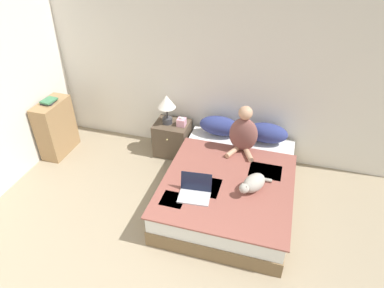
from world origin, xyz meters
The scene contains 12 objects.
wall_back centered at (0.00, 3.53, 1.27)m, with size 5.69×0.05×2.55m.
bed centered at (0.55, 2.45, 0.21)m, with size 1.54×2.01×0.43m.
pillow_near centered at (0.21, 3.29, 0.57)m, with size 0.57×0.29×0.27m.
pillow_far centered at (0.88, 3.29, 0.57)m, with size 0.57×0.29×0.27m.
person_sitting centered at (0.60, 2.99, 0.71)m, with size 0.38×0.37×0.66m.
cat_tabby centered at (0.85, 2.23, 0.53)m, with size 0.36×0.42×0.20m.
laptop_open centered at (0.23, 1.96, 0.48)m, with size 0.38×0.31×0.24m.
nightstand centered at (-0.49, 3.24, 0.26)m, with size 0.50×0.45×0.52m.
table_lamp centered at (-0.56, 3.24, 0.83)m, with size 0.26×0.26×0.45m.
tissue_box centered at (-0.34, 3.23, 0.57)m, with size 0.12×0.12×0.14m.
bookshelf centered at (-2.17, 2.78, 0.42)m, with size 0.29×0.61×0.85m.
book_stack_top centered at (-2.17, 2.78, 0.87)m, with size 0.20×0.23×0.05m.
Camera 1 is at (1.01, -0.81, 3.13)m, focal length 32.00 mm.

